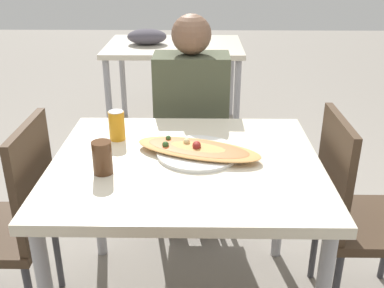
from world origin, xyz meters
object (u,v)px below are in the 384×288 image
at_px(chair_side_left, 11,217).
at_px(drink_glass, 102,158).
at_px(person_seated, 191,112).
at_px(dining_table, 186,178).
at_px(pizza_main, 197,150).
at_px(soda_can, 117,125).
at_px(chair_side_right, 356,209).
at_px(chair_far_seated, 192,138).

xyz_separation_m(chair_side_left, drink_glass, (0.40, -0.07, 0.30)).
distance_m(person_seated, drink_glass, 0.83).
height_order(dining_table, drink_glass, drink_glass).
bearing_deg(chair_side_left, pizza_main, -83.51).
bearing_deg(soda_can, person_seated, 57.03).
distance_m(soda_can, drink_glass, 0.30).
height_order(person_seated, drink_glass, person_seated).
xyz_separation_m(soda_can, drink_glass, (-0.00, -0.30, -0.00)).
bearing_deg(chair_side_left, chair_side_right, -86.59).
distance_m(dining_table, chair_side_left, 0.72).
xyz_separation_m(person_seated, drink_glass, (-0.30, -0.77, 0.11)).
xyz_separation_m(chair_far_seated, chair_side_left, (-0.71, -0.81, 0.00)).
bearing_deg(dining_table, soda_can, 146.61).
bearing_deg(dining_table, pizza_main, 48.77).
height_order(chair_far_seated, drink_glass, chair_far_seated).
distance_m(chair_far_seated, pizza_main, 0.77).
bearing_deg(chair_side_right, dining_table, -86.09).
distance_m(person_seated, pizza_main, 0.62).
bearing_deg(drink_glass, chair_side_right, 9.00).
bearing_deg(soda_can, chair_side_right, -8.36).
bearing_deg(pizza_main, chair_far_seated, 92.65).
bearing_deg(person_seated, pizza_main, 93.15).
bearing_deg(soda_can, drink_glass, -90.11).
height_order(dining_table, pizza_main, pizza_main).
bearing_deg(soda_can, dining_table, -33.39).
relative_size(pizza_main, drink_glass, 4.41).
height_order(dining_table, chair_side_left, chair_side_left).
bearing_deg(chair_far_seated, chair_side_left, 48.90).
bearing_deg(chair_far_seated, pizza_main, 92.65).
distance_m(chair_side_right, drink_glass, 1.05).
bearing_deg(chair_side_right, drink_glass, -81.00).
xyz_separation_m(pizza_main, drink_glass, (-0.34, -0.16, 0.04)).
distance_m(chair_side_left, pizza_main, 0.79).
bearing_deg(person_seated, chair_side_left, 44.52).
bearing_deg(pizza_main, dining_table, -131.23).
xyz_separation_m(chair_side_left, pizza_main, (0.74, 0.08, 0.26)).
distance_m(chair_side_right, person_seated, 0.94).
bearing_deg(chair_side_left, person_seated, -45.48).
relative_size(chair_far_seated, pizza_main, 1.67).
bearing_deg(person_seated, chair_far_seated, -90.00).
relative_size(chair_far_seated, chair_side_right, 1.00).
xyz_separation_m(chair_far_seated, soda_can, (-0.30, -0.58, 0.31)).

